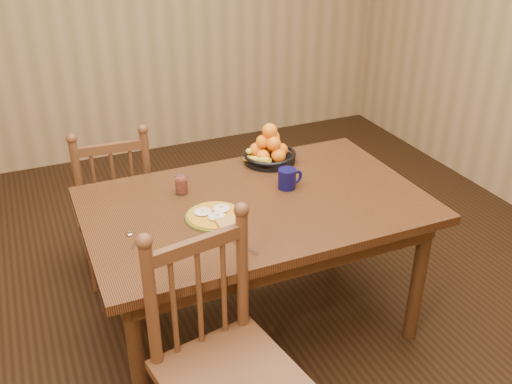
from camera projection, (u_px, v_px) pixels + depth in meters
name	position (u px, v px, depth m)	size (l,w,h in m)	color
room	(256.00, 78.00, 2.42)	(4.52, 5.02, 2.72)	black
dining_table	(256.00, 217.00, 2.75)	(1.60, 1.00, 0.75)	black
chair_far	(115.00, 205.00, 3.25)	(0.46, 0.44, 0.96)	#4A2916
chair_near	(222.00, 365.00, 2.12)	(0.54, 0.52, 1.03)	#4A2916
breakfast_plate	(215.00, 216.00, 2.56)	(0.26, 0.29, 0.04)	#59601E
fork	(243.00, 244.00, 2.38)	(0.07, 0.18, 0.00)	silver
spoon	(132.00, 236.00, 2.43)	(0.07, 0.15, 0.01)	silver
coffee_mug	(288.00, 178.00, 2.81)	(0.13, 0.09, 0.10)	#0B0936
juice_glass	(181.00, 185.00, 2.76)	(0.06, 0.06, 0.09)	silver
fruit_bowl	(269.00, 151.00, 3.07)	(0.29, 0.29, 0.22)	black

